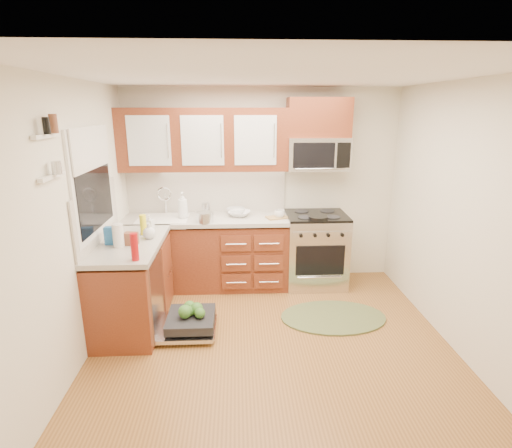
{
  "coord_description": "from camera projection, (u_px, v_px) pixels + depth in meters",
  "views": [
    {
      "loc": [
        -0.33,
        -3.41,
        2.25
      ],
      "look_at": [
        -0.12,
        0.85,
        1.0
      ],
      "focal_mm": 28.0,
      "sensor_mm": 36.0,
      "label": 1
    }
  ],
  "objects": [
    {
      "name": "countertop_back",
      "position": [
        206.0,
        219.0,
        5.01
      ],
      "size": [
        2.07,
        0.64,
        0.05
      ],
      "primitive_type": "cube",
      "color": "#A9A79B",
      "rests_on": "base_cabinet_back"
    },
    {
      "name": "canister",
      "position": [
        206.0,
        209.0,
        5.08
      ],
      "size": [
        0.11,
        0.11,
        0.16
      ],
      "primitive_type": "cylinder",
      "rotation": [
        0.0,
        0.0,
        -0.06
      ],
      "color": "silver",
      "rests_on": "countertop_back"
    },
    {
      "name": "wall_front",
      "position": [
        308.0,
        327.0,
        1.89
      ],
      "size": [
        3.5,
        0.04,
        2.5
      ],
      "primitive_type": "cube",
      "color": "silver",
      "rests_on": "ground"
    },
    {
      "name": "mustard_bottle",
      "position": [
        143.0,
        225.0,
        4.3
      ],
      "size": [
        0.07,
        0.07,
        0.22
      ],
      "primitive_type": "cylinder",
      "rotation": [
        0.0,
        0.0,
        -0.04
      ],
      "color": "yellow",
      "rests_on": "countertop_left"
    },
    {
      "name": "backsplash_left",
      "position": [
        97.0,
        215.0,
        4.0
      ],
      "size": [
        0.02,
        1.25,
        0.57
      ],
      "primitive_type": "cube",
      "color": "beige",
      "rests_on": "ground"
    },
    {
      "name": "paper_towel_roll",
      "position": [
        118.0,
        235.0,
        3.92
      ],
      "size": [
        0.13,
        0.13,
        0.23
      ],
      "primitive_type": "cylinder",
      "rotation": [
        0.0,
        0.0,
        0.29
      ],
      "color": "white",
      "rests_on": "countertop_left"
    },
    {
      "name": "stock_pot",
      "position": [
        205.0,
        217.0,
        4.78
      ],
      "size": [
        0.23,
        0.23,
        0.12
      ],
      "primitive_type": "cylinder",
      "rotation": [
        0.0,
        0.0,
        0.1
      ],
      "color": "silver",
      "rests_on": "countertop_back"
    },
    {
      "name": "microwave",
      "position": [
        317.0,
        154.0,
        4.96
      ],
      "size": [
        0.76,
        0.38,
        0.4
      ],
      "primitive_type": null,
      "color": "silver",
      "rests_on": "ground"
    },
    {
      "name": "wall_right",
      "position": [
        464.0,
        221.0,
        3.65
      ],
      "size": [
        0.04,
        3.5,
        2.5
      ],
      "primitive_type": "cube",
      "color": "silver",
      "rests_on": "ground"
    },
    {
      "name": "range",
      "position": [
        315.0,
        250.0,
        5.19
      ],
      "size": [
        0.76,
        0.64,
        0.95
      ],
      "primitive_type": null,
      "color": "silver",
      "rests_on": "ground"
    },
    {
      "name": "wall_back",
      "position": [
        262.0,
        187.0,
        5.25
      ],
      "size": [
        3.5,
        0.04,
        2.5
      ],
      "primitive_type": "cube",
      "color": "silver",
      "rests_on": "ground"
    },
    {
      "name": "window",
      "position": [
        92.0,
        182.0,
        3.88
      ],
      "size": [
        0.03,
        1.05,
        1.05
      ],
      "primitive_type": null,
      "color": "white",
      "rests_on": "ground"
    },
    {
      "name": "blue_carton",
      "position": [
        111.0,
        236.0,
        4.0
      ],
      "size": [
        0.12,
        0.08,
        0.18
      ],
      "primitive_type": "cube",
      "rotation": [
        0.0,
        0.0,
        -0.07
      ],
      "color": "#2770BA",
      "rests_on": "countertop_left"
    },
    {
      "name": "base_cabinet_back",
      "position": [
        207.0,
        254.0,
        5.16
      ],
      "size": [
        2.05,
        0.6,
        0.85
      ],
      "primitive_type": "cube",
      "color": "#592414",
      "rests_on": "ground"
    },
    {
      "name": "ceiling",
      "position": [
        276.0,
        75.0,
        3.22
      ],
      "size": [
        3.5,
        3.5,
        0.0
      ],
      "primitive_type": "plane",
      "rotation": [
        3.14,
        0.0,
        0.0
      ],
      "color": "white",
      "rests_on": "ground"
    },
    {
      "name": "cabinet_over_mw",
      "position": [
        319.0,
        117.0,
        4.86
      ],
      "size": [
        0.76,
        0.35,
        0.47
      ],
      "primitive_type": "cube",
      "color": "#592414",
      "rests_on": "ground"
    },
    {
      "name": "skillet",
      "position": [
        318.0,
        218.0,
        4.81
      ],
      "size": [
        0.26,
        0.26,
        0.04
      ],
      "primitive_type": "cylinder",
      "rotation": [
        0.0,
        0.0,
        0.11
      ],
      "color": "black",
      "rests_on": "range"
    },
    {
      "name": "wooden_box",
      "position": [
        131.0,
        239.0,
        3.99
      ],
      "size": [
        0.14,
        0.1,
        0.13
      ],
      "primitive_type": "cube",
      "rotation": [
        0.0,
        0.0,
        -0.11
      ],
      "color": "brown",
      "rests_on": "countertop_left"
    },
    {
      "name": "bowl_b",
      "position": [
        236.0,
        211.0,
        5.17
      ],
      "size": [
        0.29,
        0.29,
        0.07
      ],
      "primitive_type": "imported",
      "rotation": [
        0.0,
        0.0,
        0.22
      ],
      "color": "#999999",
      "rests_on": "countertop_back"
    },
    {
      "name": "cup",
      "position": [
        280.0,
        214.0,
        4.97
      ],
      "size": [
        0.14,
        0.14,
        0.1
      ],
      "primitive_type": "imported",
      "rotation": [
        0.0,
        0.0,
        0.08
      ],
      "color": "#999999",
      "rests_on": "countertop_back"
    },
    {
      "name": "bowl_a",
      "position": [
        239.0,
        214.0,
        5.06
      ],
      "size": [
        0.34,
        0.34,
        0.07
      ],
      "primitive_type": "imported",
      "rotation": [
        0.0,
        0.0,
        -0.3
      ],
      "color": "#999999",
      "rests_on": "countertop_back"
    },
    {
      "name": "soap_bottle_a",
      "position": [
        183.0,
        205.0,
        4.92
      ],
      "size": [
        0.13,
        0.13,
        0.33
      ],
      "primitive_type": "imported",
      "rotation": [
        0.0,
        0.0,
        0.03
      ],
      "color": "#999999",
      "rests_on": "countertop_back"
    },
    {
      "name": "rug",
      "position": [
        333.0,
        317.0,
        4.44
      ],
      "size": [
        1.34,
        1.08,
        0.02
      ],
      "primitive_type": null,
      "rotation": [
        0.0,
        0.0,
        0.31
      ],
      "color": "#57653A",
      "rests_on": "ground"
    },
    {
      "name": "shelf_lower",
      "position": [
        52.0,
        176.0,
        3.01
      ],
      "size": [
        0.04,
        0.4,
        0.03
      ],
      "primitive_type": "cube",
      "color": "white",
      "rests_on": "ground"
    },
    {
      "name": "red_bottle",
      "position": [
        134.0,
        247.0,
        3.57
      ],
      "size": [
        0.09,
        0.09,
        0.25
      ],
      "primitive_type": "cylinder",
      "rotation": [
        0.0,
        0.0,
        -0.43
      ],
      "color": "#A90E10",
      "rests_on": "countertop_left"
    },
    {
      "name": "soap_bottle_c",
      "position": [
        149.0,
        231.0,
        4.18
      ],
      "size": [
        0.17,
        0.17,
        0.17
      ],
      "primitive_type": "imported",
      "rotation": [
        0.0,
        0.0,
        -0.32
      ],
      "color": "#999999",
      "rests_on": "countertop_left"
    },
    {
      "name": "upper_cabinets",
      "position": [
        204.0,
        140.0,
        4.87
      ],
      "size": [
        2.05,
        0.35,
        0.75
      ],
      "primitive_type": null,
      "color": "#592414",
      "rests_on": "ground"
    },
    {
      "name": "soap_bottle_b",
      "position": [
        149.0,
        222.0,
        4.49
      ],
      "size": [
        0.09,
        0.09,
        0.17
      ],
      "primitive_type": "imported",
      "rotation": [
        0.0,
        0.0,
        -0.23
      ],
      "color": "#999999",
      "rests_on": "countertop_left"
    },
    {
      "name": "wall_left",
      "position": [
        75.0,
        226.0,
        3.49
      ],
      "size": [
        0.04,
        3.5,
        2.5
      ],
      "primitive_type": "cube",
      "color": "silver",
      "rests_on": "ground"
    },
    {
      "name": "sink",
      "position": [
        164.0,
        228.0,
        5.0
      ],
      "size": [
        0.62,
        0.5,
        0.26
      ],
      "primitive_type": null,
      "color": "white",
      "rests_on": "ground"
    },
    {
      "name": "window_blind",
      "position": [
        91.0,
        148.0,
        3.79
      ],
      "size": [
        0.02,
        0.96,
        0.4
      ],
      "primitive_type": "cube",
      "color": "white",
      "rests_on": "ground"
    },
    {
      "name": "floor",
      "position": [
        272.0,
        346.0,
        3.92
      ],
      "size": [
        3.5,
        3.5,
        0.0
      ],
      "primitive_type": "plane",
      "color": "brown",
      "rests_on": "ground"
    },
    {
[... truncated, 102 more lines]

